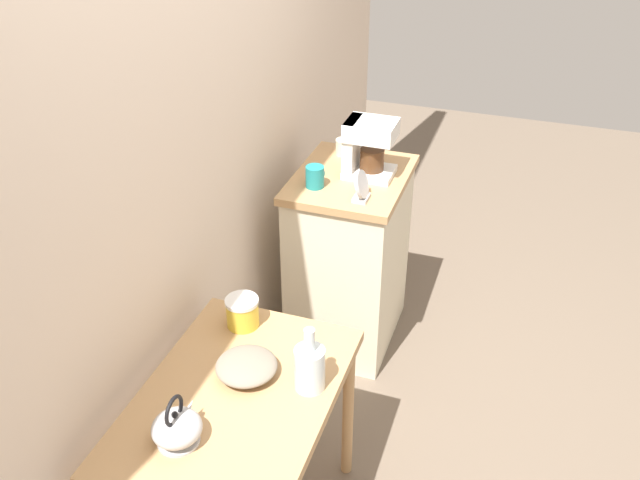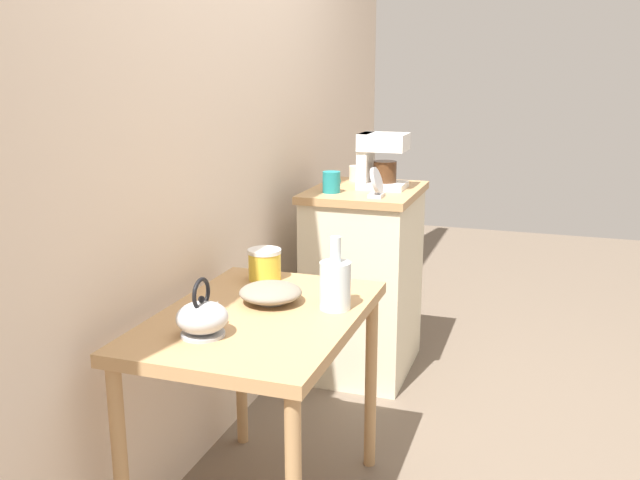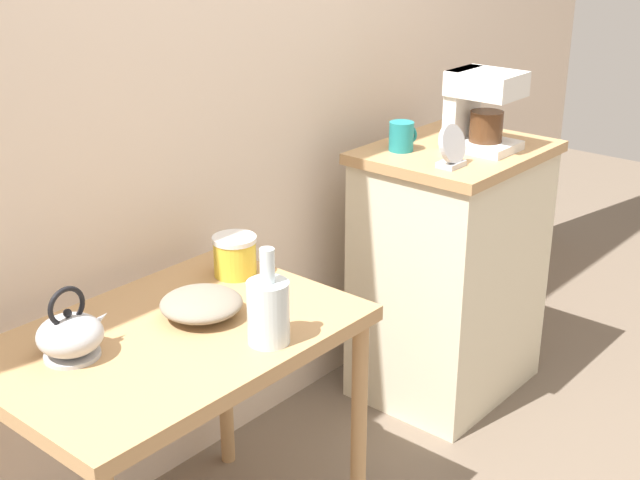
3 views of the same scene
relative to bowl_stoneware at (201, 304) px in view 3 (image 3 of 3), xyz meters
The scene contains 12 objects.
ground_plane 0.90m from the bowl_stoneware, ahead, with size 8.00×8.00×0.00m, color #6B5B4C.
back_wall 0.96m from the bowl_stoneware, 35.11° to the left, with size 4.40×0.10×2.80m, color beige.
wooden_table 0.16m from the bowl_stoneware, behind, with size 0.89×0.61×0.72m.
kitchen_counter 1.19m from the bowl_stoneware, ahead, with size 0.64×0.50×0.92m.
bowl_stoneware is the anchor object (origin of this frame).
teakettle 0.34m from the bowl_stoneware, 166.92° to the left, with size 0.19×0.15×0.18m.
glass_carafe_vase 0.22m from the bowl_stoneware, 86.20° to the right, with size 0.10×0.10×0.24m.
canister_enamel 0.27m from the bowl_stoneware, 27.15° to the left, with size 0.12×0.12×0.11m.
coffee_maker 1.23m from the bowl_stoneware, ahead, with size 0.18×0.22×0.26m.
mug_dark_teal 1.03m from the bowl_stoneware, ahead, with size 0.09×0.08×0.10m.
mug_small_cream 1.38m from the bowl_stoneware, ahead, with size 0.08×0.08×0.08m.
table_clock 0.98m from the bowl_stoneware, ahead, with size 0.12×0.06×0.13m.
Camera 3 is at (-1.76, -1.44, 1.71)m, focal length 48.35 mm.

